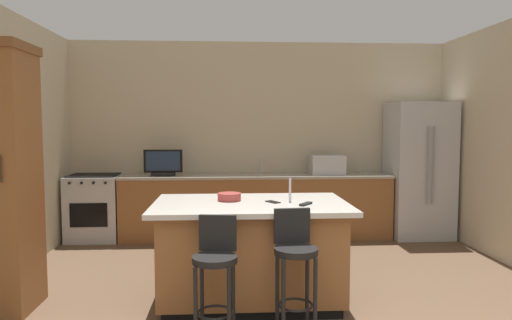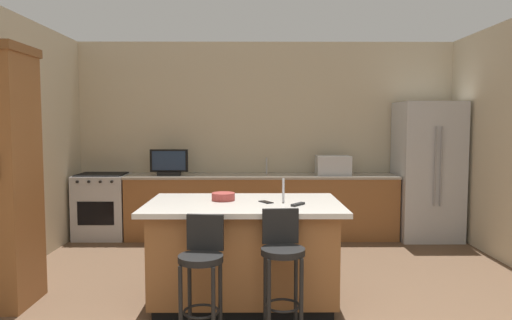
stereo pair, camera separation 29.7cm
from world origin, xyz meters
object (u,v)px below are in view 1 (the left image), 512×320
object	(u,v)px
refrigerator	(419,170)
fruit_bowl	(229,197)
kitchen_island	(251,251)
tv_remote	(306,204)
cell_phone	(273,202)
tv_monitor	(163,164)
range_oven	(95,207)
bar_stool_left	(215,268)
bar_stool_right	(295,260)
microwave	(327,165)

from	to	relation	value
refrigerator	fruit_bowl	distance (m)	3.60
kitchen_island	tv_remote	xyz separation A→B (m)	(0.48, -0.17, 0.46)
fruit_bowl	cell_phone	world-z (taller)	fruit_bowl
fruit_bowl	tv_monitor	bearing A→B (deg)	111.54
range_oven	bar_stool_left	bearing A→B (deg)	-61.18
tv_monitor	bar_stool_right	xyz separation A→B (m)	(1.42, -3.11, -0.50)
tv_monitor	fruit_bowl	world-z (taller)	tv_monitor
bar_stool_right	tv_remote	distance (m)	0.64
refrigerator	kitchen_island	bearing A→B (deg)	-136.70
kitchen_island	microwave	world-z (taller)	microwave
bar_stool_right	range_oven	bearing A→B (deg)	122.60
refrigerator	cell_phone	bearing A→B (deg)	-134.22
microwave	cell_phone	size ratio (longest dim) A/B	3.20
kitchen_island	microwave	bearing A→B (deg)	63.65
refrigerator	range_oven	world-z (taller)	refrigerator
tv_monitor	bar_stool_left	xyz separation A→B (m)	(0.81, -3.20, -0.52)
bar_stool_right	cell_phone	world-z (taller)	bar_stool_right
range_oven	bar_stool_right	distance (m)	3.97
refrigerator	cell_phone	world-z (taller)	refrigerator
range_oven	cell_phone	world-z (taller)	cell_phone
range_oven	cell_phone	size ratio (longest dim) A/B	6.21
fruit_bowl	bar_stool_left	bearing A→B (deg)	-97.12
refrigerator	bar_stool_right	world-z (taller)	refrigerator
bar_stool_left	fruit_bowl	world-z (taller)	fruit_bowl
bar_stool_right	bar_stool_left	bearing A→B (deg)	-176.70
bar_stool_left	bar_stool_right	size ratio (longest dim) A/B	0.97
refrigerator	bar_stool_right	distance (m)	3.85
bar_stool_right	tv_remote	bearing A→B (deg)	67.23
range_oven	tv_monitor	bearing A→B (deg)	-2.97
cell_phone	tv_monitor	bearing A→B (deg)	86.53
refrigerator	microwave	distance (m)	1.34
kitchen_island	bar_stool_left	world-z (taller)	bar_stool_left
kitchen_island	fruit_bowl	world-z (taller)	fruit_bowl
microwave	bar_stool_left	size ratio (longest dim) A/B	0.51
microwave	bar_stool_left	distance (m)	3.62
bar_stool_left	bar_stool_right	xyz separation A→B (m)	(0.61, 0.09, 0.02)
fruit_bowl	cell_phone	distance (m)	0.42
microwave	kitchen_island	bearing A→B (deg)	-116.35
bar_stool_right	fruit_bowl	xyz separation A→B (m)	(-0.51, 0.79, 0.38)
microwave	bar_stool_right	xyz separation A→B (m)	(-0.92, -3.16, -0.47)
bar_stool_right	tv_monitor	bearing A→B (deg)	109.98
refrigerator	tv_remote	distance (m)	3.33
microwave	range_oven	bearing A→B (deg)	-179.98
kitchen_island	bar_stool_right	world-z (taller)	bar_stool_right
fruit_bowl	tv_remote	world-z (taller)	fruit_bowl
tv_monitor	microwave	bearing A→B (deg)	1.27
refrigerator	range_oven	size ratio (longest dim) A/B	2.09
range_oven	fruit_bowl	distance (m)	3.08
tv_monitor	cell_phone	size ratio (longest dim) A/B	3.58
cell_phone	tv_remote	world-z (taller)	tv_remote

